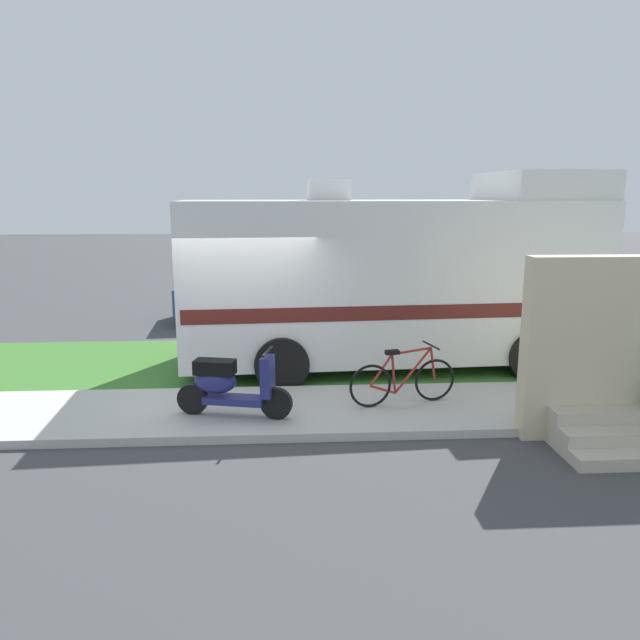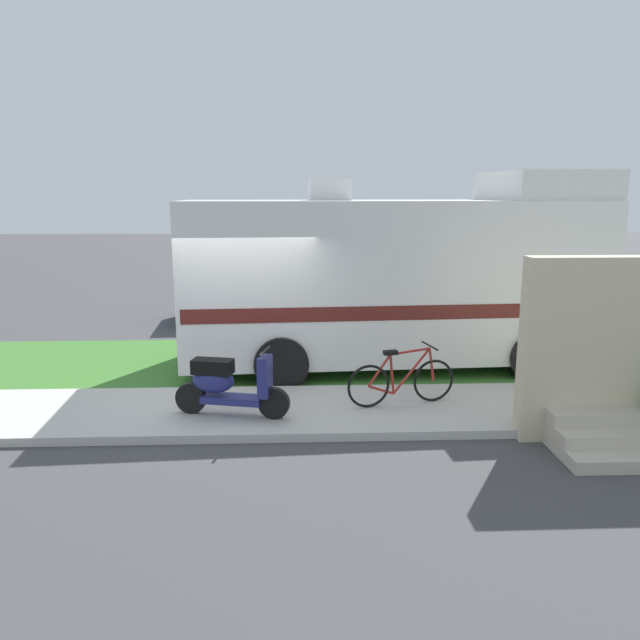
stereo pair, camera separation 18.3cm
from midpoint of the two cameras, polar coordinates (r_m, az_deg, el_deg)
ground_plane at (r=10.08m, az=-6.94°, el=-6.55°), size 80.00×80.00×0.00m
sidewalk at (r=8.93m, az=-7.55°, el=-8.61°), size 24.00×2.00×0.12m
grass_strip at (r=11.50m, az=-6.37°, el=-4.00°), size 24.00×3.40×0.08m
motorhome_rv at (r=11.06m, az=7.63°, el=4.07°), size 7.48×2.89×3.55m
scooter at (r=8.50m, az=-8.14°, el=-6.00°), size 1.63×0.62×0.97m
bicycle at (r=8.97m, az=8.29°, el=-5.67°), size 1.63×0.56×0.88m
pickup_truck_near at (r=15.48m, az=0.15°, el=3.71°), size 5.69×2.44×1.83m
porch_steps at (r=8.56m, az=25.54°, el=-4.23°), size 2.00×1.26×2.40m
bottle_green at (r=10.61m, az=26.32°, el=-5.50°), size 0.07×0.07×0.26m
bottle_spare at (r=9.75m, az=22.21°, el=-6.59°), size 0.06×0.06×0.26m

